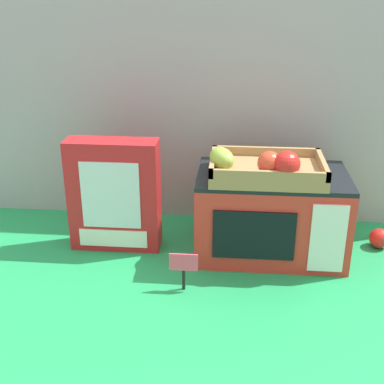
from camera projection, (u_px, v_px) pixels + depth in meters
name	position (u px, v px, depth m)	size (l,w,h in m)	color
ground_plane	(203.00, 247.00, 1.46)	(1.70, 1.70, 0.00)	#219E54
display_back_panel	(209.00, 106.00, 1.53)	(1.61, 0.03, 0.72)	#A0A3A8
toy_microwave	(271.00, 214.00, 1.39)	(0.40, 0.25, 0.23)	red
food_groups_crate	(265.00, 168.00, 1.30)	(0.31, 0.20, 0.09)	#A37F51
cookie_set_box	(114.00, 195.00, 1.41)	(0.25, 0.08, 0.31)	red
price_sign	(184.00, 266.00, 1.24)	(0.07, 0.01, 0.10)	black
loose_toy_apple	(379.00, 238.00, 1.45)	(0.06, 0.06, 0.06)	red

